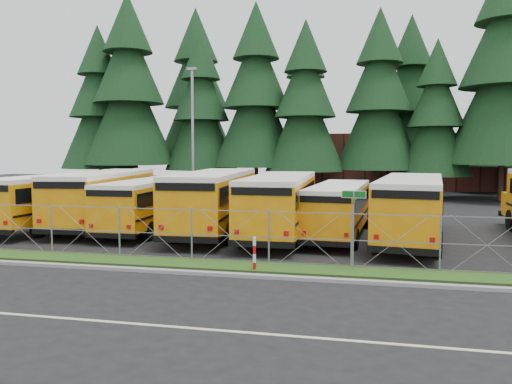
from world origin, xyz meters
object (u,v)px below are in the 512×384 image
bus_0 (61,201)px  bus_6 (411,210)px  bus_4 (281,206)px  bus_2 (152,205)px  striped_bollard (254,254)px  bus_1 (107,199)px  bus_3 (216,202)px  bus_5 (340,211)px  street_sign (354,213)px  light_standard (193,132)px

bus_0 → bus_6: bearing=2.3°
bus_0 → bus_4: bus_4 is taller
bus_2 → striped_bollard: size_ratio=8.52×
bus_1 → bus_3: size_ratio=0.97×
bus_3 → striped_bollard: 8.58m
bus_0 → bus_3: 8.74m
striped_bollard → bus_1: bearing=140.7°
bus_2 → bus_5: (9.74, -0.01, -0.05)m
bus_4 → street_sign: (3.59, -6.48, 0.54)m
bus_5 → bus_6: (3.27, -0.56, 0.20)m
bus_5 → light_standard: 15.79m
bus_1 → bus_5: size_ratio=1.18×
bus_0 → bus_2: bus_0 is taller
bus_1 → light_standard: light_standard is taller
street_sign → striped_bollard: (-3.35, -0.76, -1.43)m
bus_1 → bus_6: size_ratio=1.02×
bus_6 → striped_bollard: (-5.84, -7.01, -0.89)m
bus_4 → bus_5: (2.82, 0.33, -0.21)m
bus_5 → striped_bollard: bus_5 is taller
bus_1 → striped_bollard: 13.16m
bus_1 → bus_6: (16.01, -1.30, -0.03)m
bus_0 → bus_3: bearing=5.0°
bus_6 → bus_1: bearing=-176.8°
bus_2 → light_standard: bearing=96.0°
bus_2 → light_standard: size_ratio=1.01×
bus_0 → bus_5: size_ratio=1.12×
bus_0 → bus_1: bus_1 is taller
light_standard → bus_5: bearing=-43.2°
bus_4 → light_standard: 14.14m
bus_4 → bus_6: size_ratio=1.01×
bus_2 → bus_6: bearing=-3.9°
bus_3 → bus_4: bus_3 is taller
bus_5 → light_standard: light_standard is taller
bus_3 → bus_6: size_ratio=1.05×
bus_2 → street_sign: street_sign is taller
light_standard → bus_4: bearing=-52.4°
bus_4 → bus_3: bearing=171.9°
bus_0 → light_standard: bearing=73.3°
bus_0 → bus_6: 18.29m
bus_0 → bus_2: size_ratio=1.07×
bus_1 → bus_2: bearing=-20.6°
bus_6 → light_standard: bearing=150.4°
bus_1 → street_sign: size_ratio=4.11×
bus_3 → bus_6: bearing=-7.8°
bus_2 → light_standard: light_standard is taller
striped_bollard → light_standard: bearing=115.3°
bus_5 → light_standard: (-11.08, 10.42, 4.21)m
bus_0 → street_sign: size_ratio=3.90×
street_sign → bus_2: bearing=147.0°
bus_3 → street_sign: 9.89m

